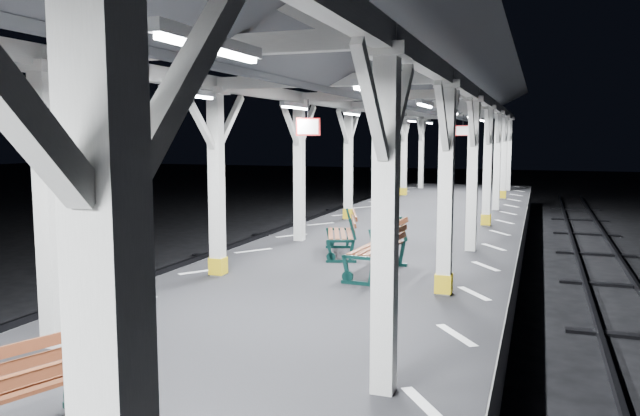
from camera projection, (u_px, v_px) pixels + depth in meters
The scene contains 8 objects.
ground at pixel (277, 386), 8.73m from camera, with size 120.00×120.00×0.00m, color black.
platform at pixel (277, 352), 8.67m from camera, with size 6.00×50.00×1.00m, color black.
hazard_stripes_left at pixel (128, 301), 9.42m from camera, with size 1.00×48.00×0.01m, color silver.
hazard_stripes_right at pixel (456, 335), 7.80m from camera, with size 1.00×48.00×0.01m, color silver.
track_left at pixel (1, 342), 10.37m from camera, with size 2.20×60.00×0.16m.
canopy at pixel (274, 54), 8.19m from camera, with size 5.40×49.00×4.65m.
bench_mid at pixel (382, 247), 11.12m from camera, with size 0.81×1.84×0.98m.
bench_far at pixel (345, 232), 13.01m from camera, with size 1.12×1.78×0.90m.
Camera 1 is at (3.36, -7.70, 3.48)m, focal length 35.00 mm.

